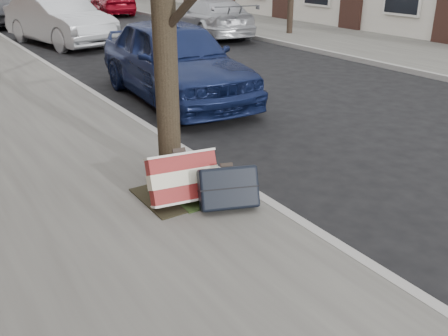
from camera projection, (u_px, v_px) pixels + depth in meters
ground at (384, 201)px, 5.70m from camera, size 120.00×120.00×0.00m
far_sidewalk at (229, 20)px, 21.16m from camera, size 4.00×70.00×0.12m
dirt_patch at (179, 194)px, 5.58m from camera, size 0.85×0.85×0.02m
suitcase_red at (183, 178)px, 5.32m from camera, size 0.79×0.52×0.57m
suitcase_navy at (228, 187)px, 5.20m from camera, size 0.71×0.56×0.49m
car_near_front at (175, 60)px, 9.49m from camera, size 2.14×4.59×1.52m
car_near_mid at (59, 20)px, 15.39m from camera, size 2.47×4.79×1.50m
car_near_back at (5, 3)px, 20.42m from camera, size 3.32×6.02×1.60m
car_far_front at (212, 18)px, 16.97m from camera, size 2.55×4.59×1.26m
car_far_back at (112, 0)px, 23.36m from camera, size 2.09×4.03×1.31m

